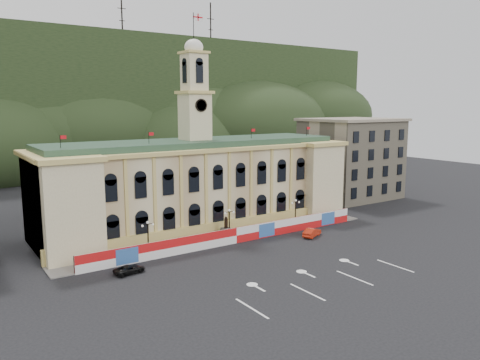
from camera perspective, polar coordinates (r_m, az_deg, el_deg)
ground at (r=63.50m, az=7.21°, el=-10.88°), size 260.00×260.00×0.00m
lane_markings at (r=60.09m, az=10.42°, el=-12.14°), size 26.00×10.00×0.02m
hill_ridge at (r=171.26m, az=-20.93°, el=7.82°), size 230.00×80.00×64.00m
city_hall at (r=83.55m, az=-5.28°, el=-0.42°), size 56.20×17.60×37.10m
side_building_right at (r=112.66m, az=13.38°, el=2.61°), size 21.00×17.00×18.60m
hoarding_fence at (r=74.53m, az=-0.46°, el=-6.76°), size 50.00×0.44×2.50m
pavement at (r=76.98m, az=-1.61°, el=-7.15°), size 56.00×5.50×0.16m
statue at (r=76.88m, az=-1.71°, el=-6.31°), size 1.40×1.40×3.72m
lamp_left at (r=69.27m, az=-11.15°, el=-6.60°), size 1.96×0.44×5.15m
lamp_center at (r=75.59m, az=-1.31°, el=-5.10°), size 1.96×0.44×5.15m
lamp_right at (r=83.79m, az=6.78°, el=-3.74°), size 1.96×0.44×5.15m
red_sedan at (r=79.07m, az=8.77°, el=-6.33°), size 4.74×5.51×1.45m
black_suv at (r=63.43m, az=-13.32°, el=-10.54°), size 3.04×4.65×1.14m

